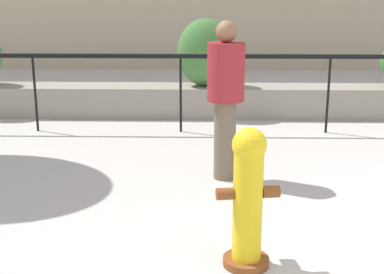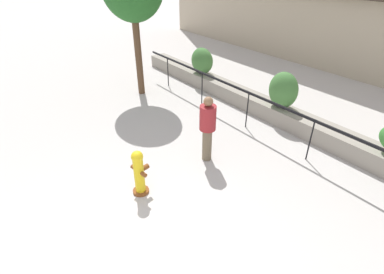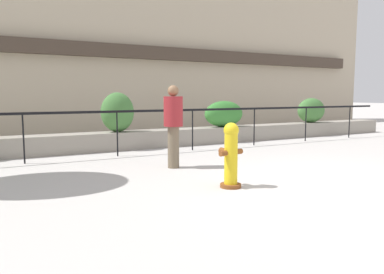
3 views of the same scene
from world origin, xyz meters
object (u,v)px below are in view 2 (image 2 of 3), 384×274
at_px(hedge_bush_0, 202,61).
at_px(fire_hydrant, 139,172).
at_px(hedge_bush_1, 283,90).
at_px(pedestrian, 208,125).

distance_m(hedge_bush_0, fire_hydrant, 6.61).
bearing_deg(hedge_bush_1, pedestrian, -86.07).
height_order(hedge_bush_0, hedge_bush_1, hedge_bush_1).
bearing_deg(fire_hydrant, pedestrian, 92.91).
relative_size(hedge_bush_0, pedestrian, 0.58).
xyz_separation_m(fire_hydrant, pedestrian, (-0.10, 1.97, 0.44)).
distance_m(hedge_bush_0, pedestrian, 5.15).
relative_size(hedge_bush_0, fire_hydrant, 0.93).
distance_m(fire_hydrant, pedestrian, 2.02).
distance_m(hedge_bush_1, fire_hydrant, 5.13).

